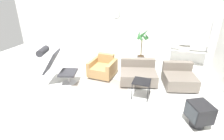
{
  "coord_description": "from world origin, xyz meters",
  "views": [
    {
      "loc": [
        1.67,
        -4.18,
        2.73
      ],
      "look_at": [
        0.13,
        0.27,
        0.55
      ],
      "focal_mm": 28.0,
      "sensor_mm": 36.0,
      "label": 1
    }
  ],
  "objects_px": {
    "armchair_red": "(103,68)",
    "side_table": "(142,83)",
    "couch_second": "(179,78)",
    "potted_plant": "(142,48)",
    "couch_low": "(138,74)",
    "lounge_chair": "(54,63)",
    "shelf_unit": "(190,46)",
    "crt_television": "(199,114)"
  },
  "relations": [
    {
      "from": "armchair_red",
      "to": "side_table",
      "type": "bearing_deg",
      "value": 150.48
    },
    {
      "from": "couch_second",
      "to": "potted_plant",
      "type": "xyz_separation_m",
      "value": [
        -1.45,
        1.49,
        0.37
      ]
    },
    {
      "from": "couch_low",
      "to": "couch_second",
      "type": "bearing_deg",
      "value": 170.53
    },
    {
      "from": "lounge_chair",
      "to": "shelf_unit",
      "type": "bearing_deg",
      "value": 109.41
    },
    {
      "from": "lounge_chair",
      "to": "side_table",
      "type": "height_order",
      "value": "lounge_chair"
    },
    {
      "from": "side_table",
      "to": "shelf_unit",
      "type": "bearing_deg",
      "value": 65.61
    },
    {
      "from": "couch_low",
      "to": "couch_second",
      "type": "distance_m",
      "value": 1.25
    },
    {
      "from": "crt_television",
      "to": "shelf_unit",
      "type": "height_order",
      "value": "shelf_unit"
    },
    {
      "from": "armchair_red",
      "to": "potted_plant",
      "type": "xyz_separation_m",
      "value": [
        1.01,
        1.59,
        0.36
      ]
    },
    {
      "from": "crt_television",
      "to": "couch_low",
      "type": "bearing_deg",
      "value": 16.42
    },
    {
      "from": "armchair_red",
      "to": "shelf_unit",
      "type": "relative_size",
      "value": 0.43
    },
    {
      "from": "couch_second",
      "to": "crt_television",
      "type": "relative_size",
      "value": 1.84
    },
    {
      "from": "crt_television",
      "to": "potted_plant",
      "type": "height_order",
      "value": "potted_plant"
    },
    {
      "from": "couch_low",
      "to": "armchair_red",
      "type": "bearing_deg",
      "value": -17.44
    },
    {
      "from": "side_table",
      "to": "potted_plant",
      "type": "relative_size",
      "value": 0.36
    },
    {
      "from": "lounge_chair",
      "to": "potted_plant",
      "type": "bearing_deg",
      "value": 122.59
    },
    {
      "from": "crt_television",
      "to": "shelf_unit",
      "type": "relative_size",
      "value": 0.3
    },
    {
      "from": "side_table",
      "to": "crt_television",
      "type": "bearing_deg",
      "value": -27.26
    },
    {
      "from": "crt_television",
      "to": "armchair_red",
      "type": "bearing_deg",
      "value": 30.97
    },
    {
      "from": "armchair_red",
      "to": "couch_low",
      "type": "xyz_separation_m",
      "value": [
        1.22,
        -0.03,
        -0.02
      ]
    },
    {
      "from": "potted_plant",
      "to": "side_table",
      "type": "bearing_deg",
      "value": -79.26
    },
    {
      "from": "potted_plant",
      "to": "shelf_unit",
      "type": "bearing_deg",
      "value": 10.5
    },
    {
      "from": "crt_television",
      "to": "lounge_chair",
      "type": "bearing_deg",
      "value": 51.42
    },
    {
      "from": "couch_second",
      "to": "shelf_unit",
      "type": "bearing_deg",
      "value": -115.4
    },
    {
      "from": "armchair_red",
      "to": "couch_low",
      "type": "bearing_deg",
      "value": -179.66
    },
    {
      "from": "lounge_chair",
      "to": "shelf_unit",
      "type": "distance_m",
      "value": 4.91
    },
    {
      "from": "side_table",
      "to": "potted_plant",
      "type": "bearing_deg",
      "value": 100.74
    },
    {
      "from": "couch_low",
      "to": "shelf_unit",
      "type": "xyz_separation_m",
      "value": [
        1.55,
        1.95,
        0.53
      ]
    },
    {
      "from": "couch_second",
      "to": "potted_plant",
      "type": "relative_size",
      "value": 0.82
    },
    {
      "from": "lounge_chair",
      "to": "shelf_unit",
      "type": "xyz_separation_m",
      "value": [
        3.97,
        2.9,
        0.08
      ]
    },
    {
      "from": "lounge_chair",
      "to": "armchair_red",
      "type": "xyz_separation_m",
      "value": [
        1.2,
        0.97,
        -0.43
      ]
    },
    {
      "from": "couch_low",
      "to": "potted_plant",
      "type": "relative_size",
      "value": 0.96
    },
    {
      "from": "couch_second",
      "to": "crt_television",
      "type": "distance_m",
      "value": 1.77
    },
    {
      "from": "lounge_chair",
      "to": "couch_low",
      "type": "distance_m",
      "value": 2.64
    },
    {
      "from": "couch_second",
      "to": "shelf_unit",
      "type": "height_order",
      "value": "shelf_unit"
    },
    {
      "from": "side_table",
      "to": "shelf_unit",
      "type": "height_order",
      "value": "shelf_unit"
    },
    {
      "from": "potted_plant",
      "to": "armchair_red",
      "type": "bearing_deg",
      "value": -122.46
    },
    {
      "from": "side_table",
      "to": "potted_plant",
      "type": "distance_m",
      "value": 2.55
    },
    {
      "from": "crt_television",
      "to": "couch_second",
      "type": "bearing_deg",
      "value": -16.64
    },
    {
      "from": "armchair_red",
      "to": "crt_television",
      "type": "bearing_deg",
      "value": 152.43
    },
    {
      "from": "couch_low",
      "to": "couch_second",
      "type": "height_order",
      "value": "same"
    },
    {
      "from": "potted_plant",
      "to": "lounge_chair",
      "type": "bearing_deg",
      "value": -130.71
    }
  ]
}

